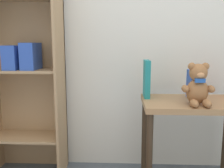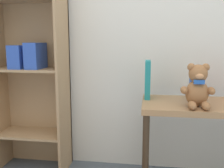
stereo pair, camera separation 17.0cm
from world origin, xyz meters
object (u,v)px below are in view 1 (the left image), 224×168
at_px(display_table, 193,116).
at_px(teddy_bear, 198,86).
at_px(bookshelf_side, 25,57).
at_px(book_standing_blue, 191,84).
at_px(book_standing_teal, 147,79).

height_order(display_table, teddy_bear, teddy_bear).
height_order(bookshelf_side, book_standing_blue, bookshelf_side).
bearing_deg(teddy_bear, display_table, 85.97).
height_order(display_table, book_standing_teal, book_standing_teal).
relative_size(bookshelf_side, book_standing_teal, 6.16).
bearing_deg(book_standing_blue, teddy_bear, -94.85).
bearing_deg(book_standing_teal, display_table, -19.03).
xyz_separation_m(teddy_bear, book_standing_teal, (-0.30, 0.20, 0.01)).
bearing_deg(book_standing_blue, book_standing_teal, 175.69).
distance_m(display_table, book_standing_teal, 0.39).
relative_size(display_table, book_standing_teal, 2.56).
distance_m(bookshelf_side, teddy_bear, 1.23).
bearing_deg(bookshelf_side, display_table, -9.59).
bearing_deg(display_table, book_standing_teal, 161.85).
xyz_separation_m(bookshelf_side, book_standing_teal, (0.89, -0.10, -0.14)).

